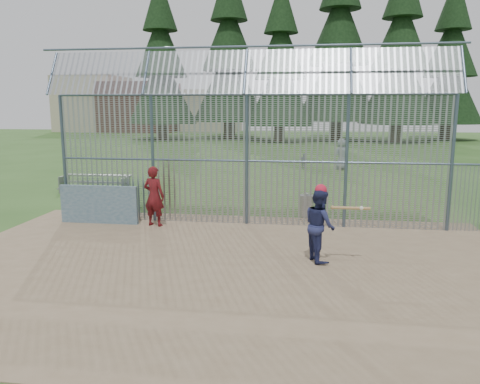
# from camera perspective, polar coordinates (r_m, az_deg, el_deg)

# --- Properties ---
(ground) EXTENTS (120.00, 120.00, 0.00)m
(ground) POSITION_cam_1_polar(r_m,az_deg,el_deg) (11.44, -1.41, -8.22)
(ground) COLOR #2D511E
(ground) RESTS_ON ground
(dirt_infield) EXTENTS (14.00, 10.00, 0.02)m
(dirt_infield) POSITION_cam_1_polar(r_m,az_deg,el_deg) (10.97, -1.84, -9.00)
(dirt_infield) COLOR #756047
(dirt_infield) RESTS_ON ground
(dugout_wall) EXTENTS (2.50, 0.12, 1.20)m
(dugout_wall) POSITION_cam_1_polar(r_m,az_deg,el_deg) (15.32, -16.81, -1.47)
(dugout_wall) COLOR #38566B
(dugout_wall) RESTS_ON dirt_infield
(batter) EXTENTS (0.92, 1.02, 1.73)m
(batter) POSITION_cam_1_polar(r_m,az_deg,el_deg) (11.24, 9.69, -4.00)
(batter) COLOR navy
(batter) RESTS_ON dirt_infield
(onlooker) EXTENTS (0.75, 0.57, 1.85)m
(onlooker) POSITION_cam_1_polar(r_m,az_deg,el_deg) (14.54, -10.43, -0.50)
(onlooker) COLOR maroon
(onlooker) RESTS_ON dirt_infield
(bg_kid_standing) EXTENTS (1.05, 0.96, 1.80)m
(bg_kid_standing) POSITION_cam_1_polar(r_m,az_deg,el_deg) (27.96, 12.24, 4.51)
(bg_kid_standing) COLOR slate
(bg_kid_standing) RESTS_ON ground
(bg_kid_seated) EXTENTS (0.58, 0.44, 0.91)m
(bg_kid_seated) POSITION_cam_1_polar(r_m,az_deg,el_deg) (27.88, 7.80, 3.72)
(bg_kid_seated) COLOR slate
(bg_kid_seated) RESTS_ON ground
(batting_gear) EXTENTS (1.26, 0.38, 0.56)m
(batting_gear) POSITION_cam_1_polar(r_m,az_deg,el_deg) (11.05, 10.50, -0.17)
(batting_gear) COLOR red
(batting_gear) RESTS_ON ground
(trash_can) EXTENTS (0.56, 0.56, 0.82)m
(trash_can) POSITION_cam_1_polar(r_m,az_deg,el_deg) (15.78, 8.10, -1.67)
(trash_can) COLOR gray
(trash_can) RESTS_ON ground
(bleacher) EXTENTS (3.00, 0.95, 0.72)m
(bleacher) POSITION_cam_1_polar(r_m,az_deg,el_deg) (21.00, -17.28, 1.05)
(bleacher) COLOR slate
(bleacher) RESTS_ON ground
(backstop_fence) EXTENTS (20.09, 0.81, 5.30)m
(backstop_fence) POSITION_cam_1_polar(r_m,az_deg,el_deg) (14.19, 8.10, 5.07)
(backstop_fence) COLOR #47566B
(backstop_fence) RESTS_ON ground
(conifer_row) EXTENTS (38.48, 12.26, 20.20)m
(conifer_row) POSITION_cam_1_polar(r_m,az_deg,el_deg) (52.69, 8.52, 18.13)
(conifer_row) COLOR #332319
(conifer_row) RESTS_ON ground
(distant_buildings) EXTENTS (26.50, 10.50, 8.00)m
(distant_buildings) POSITION_cam_1_polar(r_m,az_deg,el_deg) (71.68, -12.57, 10.12)
(distant_buildings) COLOR brown
(distant_buildings) RESTS_ON ground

